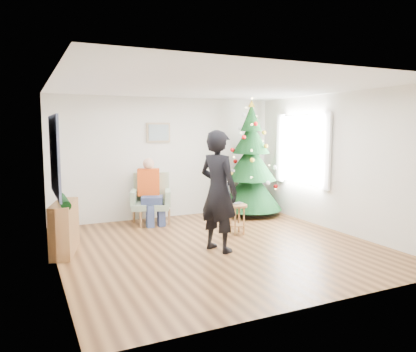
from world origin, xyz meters
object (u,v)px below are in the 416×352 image
christmas_tree (251,164)px  armchair (151,205)px  console (65,228)px  standing_man (218,191)px  stool (237,219)px

christmas_tree → armchair: (-2.28, 0.14, -0.77)m
christmas_tree → console: christmas_tree is taller
armchair → console: (-1.82, -1.38, 0.02)m
standing_man → console: size_ratio=1.92×
armchair → console: 2.29m
armchair → stool: bearing=-32.4°
christmas_tree → stool: (-1.11, -1.38, -0.87)m
stool → console: (-2.99, 0.14, 0.12)m
standing_man → armchair: bearing=-12.8°
armchair → standing_man: 2.38m
standing_man → console: 2.47m
christmas_tree → standing_man: 2.84m
armchair → console: bearing=-122.8°
christmas_tree → armchair: 2.41m
stool → armchair: 1.92m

